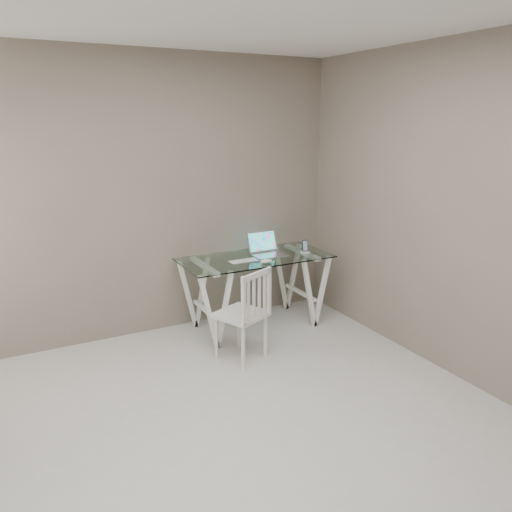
{
  "coord_description": "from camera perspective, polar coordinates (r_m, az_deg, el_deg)",
  "views": [
    {
      "loc": [
        -1.24,
        -2.41,
        2.08
      ],
      "look_at": [
        0.84,
        1.54,
        0.85
      ],
      "focal_mm": 35.0,
      "sensor_mm": 36.0,
      "label": 1
    }
  ],
  "objects": [
    {
      "name": "keyboard",
      "position": [
        4.83,
        -1.46,
        -0.6
      ],
      "size": [
        0.3,
        0.13,
        0.01
      ],
      "primitive_type": "cube",
      "color": "silver",
      "rests_on": "desk"
    },
    {
      "name": "laptop",
      "position": [
        5.07,
        1.17,
        0.76
      ],
      "size": [
        0.33,
        0.31,
        0.22
      ],
      "color": "#B9B9BD",
      "rests_on": "desk"
    },
    {
      "name": "mouse",
      "position": [
        4.78,
        1.19,
        -0.58
      ],
      "size": [
        0.12,
        0.07,
        0.04
      ],
      "primitive_type": "ellipsoid",
      "color": "white",
      "rests_on": "desk"
    },
    {
      "name": "room",
      "position": [
        2.73,
        -1.94,
        7.68
      ],
      "size": [
        4.5,
        4.52,
        2.71
      ],
      "color": "#B5B3AE",
      "rests_on": "ground"
    },
    {
      "name": "chair",
      "position": [
        4.38,
        -1.05,
        -6.27
      ],
      "size": [
        0.51,
        0.51,
        0.84
      ],
      "rotation": [
        0.0,
        0.0,
        0.41
      ],
      "color": "silver",
      "rests_on": "ground"
    },
    {
      "name": "phone_dock",
      "position": [
        5.16,
        5.63,
        0.76
      ],
      "size": [
        0.07,
        0.07,
        0.13
      ],
      "color": "white",
      "rests_on": "desk"
    },
    {
      "name": "desk",
      "position": [
        5.1,
        -0.08,
        -4.06
      ],
      "size": [
        1.5,
        0.7,
        0.75
      ],
      "color": "silver",
      "rests_on": "ground"
    }
  ]
}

